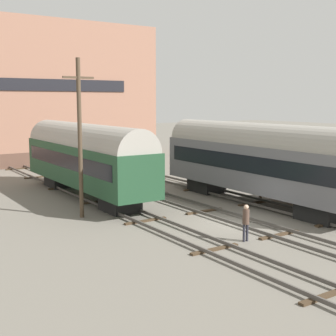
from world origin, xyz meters
TOP-DOWN VIEW (x-y plane):
  - ground_plane at (0.00, 0.00)m, footprint 200.00×200.00m
  - track_left at (-4.10, 0.00)m, footprint 2.60×60.00m
  - track_middle at (0.00, 0.00)m, footprint 2.60×60.00m
  - track_right at (4.10, 0.00)m, footprint 2.60×60.00m
  - train_car_green at (-4.10, 10.97)m, footprint 3.06×15.25m
  - train_car_grey at (4.10, 2.88)m, footprint 2.86×15.72m
  - person_worker at (-2.03, -2.77)m, footprint 0.32×0.32m
  - utility_pole at (-6.62, 5.88)m, footprint 1.80×0.24m
  - warehouse_building at (-1.91, 33.04)m, footprint 28.18×10.68m

SIDE VIEW (x-z plane):
  - ground_plane at x=0.00m, z-range 0.00..0.00m
  - track_left at x=-4.10m, z-range 0.01..0.27m
  - track_middle at x=0.00m, z-range 0.01..0.27m
  - track_right at x=4.10m, z-range 0.01..0.27m
  - person_worker at x=-2.03m, z-range 0.19..1.97m
  - train_car_green at x=-4.10m, z-range 0.33..5.43m
  - train_car_grey at x=4.10m, z-range 0.37..5.61m
  - utility_pole at x=-6.62m, z-range 0.16..9.12m
  - warehouse_building at x=-1.91m, z-range 0.00..14.89m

